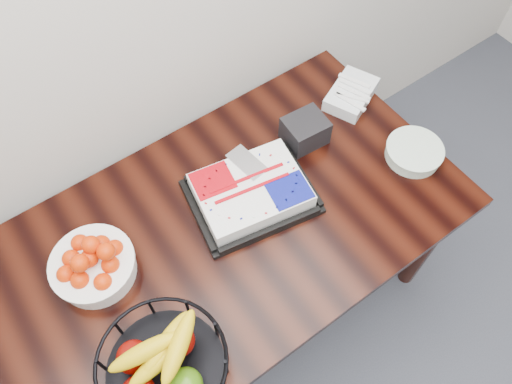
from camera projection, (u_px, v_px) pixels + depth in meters
table at (206, 252)px, 1.71m from camera, size 1.80×0.90×0.75m
cake_tray at (251, 192)px, 1.69m from camera, size 0.46×0.39×0.09m
tangerine_bowl at (92, 263)px, 1.52m from camera, size 0.26×0.26×0.17m
fruit_basket at (164, 365)px, 1.36m from camera, size 0.36×0.36×0.19m
plate_stack at (414, 152)px, 1.79m from camera, size 0.21×0.21×0.05m
fork_bag at (351, 94)px, 1.93m from camera, size 0.26×0.22×0.06m
napkin_box at (305, 131)px, 1.81m from camera, size 0.16×0.14×0.10m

